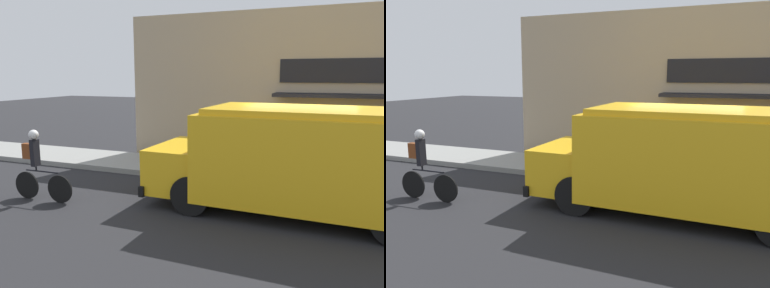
{
  "view_description": "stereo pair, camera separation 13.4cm",
  "coord_description": "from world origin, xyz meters",
  "views": [
    {
      "loc": [
        0.78,
        -9.44,
        2.93
      ],
      "look_at": [
        -2.78,
        -0.2,
        1.1
      ],
      "focal_mm": 35.0,
      "sensor_mm": 36.0,
      "label": 1
    },
    {
      "loc": [
        0.91,
        -9.39,
        2.93
      ],
      "look_at": [
        -2.78,
        -0.2,
        1.1
      ],
      "focal_mm": 35.0,
      "sensor_mm": 36.0,
      "label": 2
    }
  ],
  "objects": [
    {
      "name": "trash_bin",
      "position": [
        -0.28,
        1.47,
        0.58
      ],
      "size": [
        0.59,
        0.59,
        0.84
      ],
      "color": "#38383D",
      "rests_on": "sidewalk"
    },
    {
      "name": "ground_plane",
      "position": [
        0.0,
        0.0,
        0.0
      ],
      "size": [
        70.0,
        70.0,
        0.0
      ],
      "primitive_type": "plane",
      "color": "#232326"
    },
    {
      "name": "school_bus",
      "position": [
        0.24,
        -1.42,
        1.2
      ],
      "size": [
        6.29,
        2.93,
        2.26
      ],
      "rotation": [
        0.0,
        0.0,
        -0.03
      ],
      "color": "yellow",
      "rests_on": "ground_plane"
    },
    {
      "name": "storefront",
      "position": [
        0.03,
        2.62,
        2.47
      ],
      "size": [
        12.09,
        1.11,
        4.93
      ],
      "color": "tan",
      "rests_on": "ground_plane"
    },
    {
      "name": "sidewalk",
      "position": [
        0.0,
        1.1,
        0.08
      ],
      "size": [
        28.0,
        2.2,
        0.16
      ],
      "color": "gray",
      "rests_on": "ground_plane"
    },
    {
      "name": "cyclist",
      "position": [
        -5.66,
        -2.79,
        0.83
      ],
      "size": [
        1.62,
        0.23,
        1.69
      ],
      "rotation": [
        0.0,
        0.0,
        0.02
      ],
      "color": "black",
      "rests_on": "ground_plane"
    }
  ]
}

